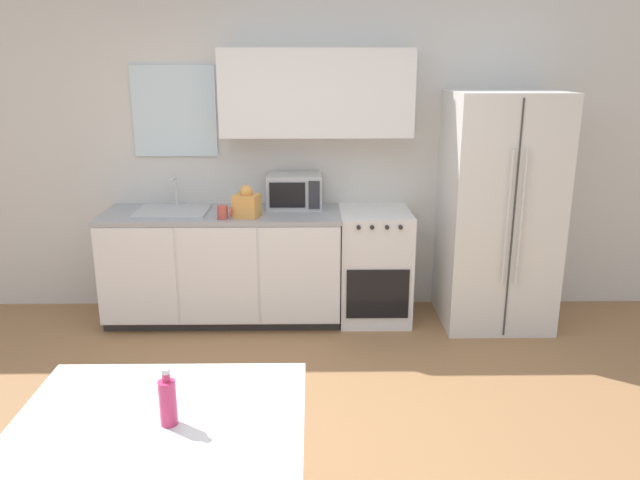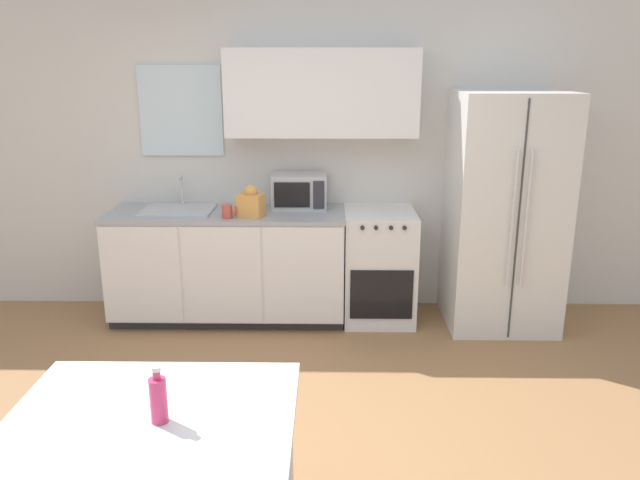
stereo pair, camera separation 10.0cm
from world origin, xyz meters
name	(u,v)px [view 1 (the left image)]	position (x,y,z in m)	size (l,w,h in m)	color
ground_plane	(261,450)	(0.00, 0.00, 0.00)	(12.00, 12.00, 0.00)	#9E7047
wall_back	(282,142)	(0.04, 2.19, 1.42)	(12.00, 0.38, 2.70)	silver
kitchen_counter	(224,266)	(-0.44, 1.85, 0.46)	(1.90, 0.68, 0.91)	#333333
oven_range	(374,265)	(0.80, 1.87, 0.45)	(0.57, 0.64, 0.91)	white
refrigerator	(498,211)	(1.76, 1.80, 0.93)	(0.84, 0.80, 1.85)	silver
kitchen_sink	(172,210)	(-0.83, 1.86, 0.92)	(0.56, 0.44, 0.26)	#B7BABC
microwave	(295,191)	(0.14, 2.00, 1.05)	(0.44, 0.31, 0.28)	#B7BABC
coffee_mug	(224,212)	(-0.39, 1.64, 0.96)	(0.11, 0.08, 0.10)	#BF4C3F
grocery_bag_0	(247,204)	(-0.22, 1.69, 1.02)	(0.22, 0.20, 0.25)	#DB994C
dining_table	(160,440)	(-0.32, -0.85, 0.63)	(1.14, 0.93, 0.72)	white
drink_bottle	(168,401)	(-0.27, -0.88, 0.82)	(0.07, 0.07, 0.23)	#DB386B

